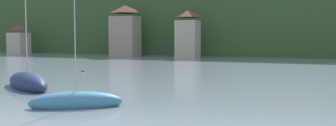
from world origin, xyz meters
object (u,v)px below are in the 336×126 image
(shore_building_west, at_px, (19,40))
(sailboat_mid_3, at_px, (28,83))
(mooring_buoy_far, at_px, (83,72))
(shore_building_westcentral, at_px, (125,32))
(sailboat_mid_2, at_px, (76,102))
(shore_building_central, at_px, (188,34))

(shore_building_west, height_order, sailboat_mid_3, sailboat_mid_3)
(sailboat_mid_3, xyz_separation_m, mooring_buoy_far, (-3.96, 15.01, -0.46))
(shore_building_westcentral, distance_m, sailboat_mid_2, 61.73)
(sailboat_mid_3, bearing_deg, shore_building_west, -13.67)
(shore_building_west, bearing_deg, shore_building_westcentral, 0.91)
(sailboat_mid_2, relative_size, sailboat_mid_3, 0.72)
(mooring_buoy_far, bearing_deg, shore_building_west, 140.04)
(shore_building_central, relative_size, sailboat_mid_2, 1.15)
(sailboat_mid_3, distance_m, mooring_buoy_far, 15.53)
(shore_building_westcentral, relative_size, shore_building_central, 1.14)
(sailboat_mid_3, bearing_deg, shore_building_central, -55.16)
(shore_building_westcentral, xyz_separation_m, shore_building_central, (14.83, -0.20, -0.68))
(shore_building_west, relative_size, sailboat_mid_3, 0.60)
(shore_building_westcentral, relative_size, mooring_buoy_far, 21.60)
(shore_building_west, bearing_deg, sailboat_mid_2, -45.66)
(shore_building_central, distance_m, sailboat_mid_2, 57.13)
(sailboat_mid_2, distance_m, sailboat_mid_3, 11.11)
(shore_building_westcentral, height_order, sailboat_mid_3, sailboat_mid_3)
(shore_building_westcentral, height_order, shore_building_central, shore_building_westcentral)
(shore_building_west, xyz_separation_m, shore_building_westcentral, (29.67, 0.47, 1.98))
(shore_building_central, relative_size, mooring_buoy_far, 18.95)
(shore_building_westcentral, relative_size, sailboat_mid_2, 1.31)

